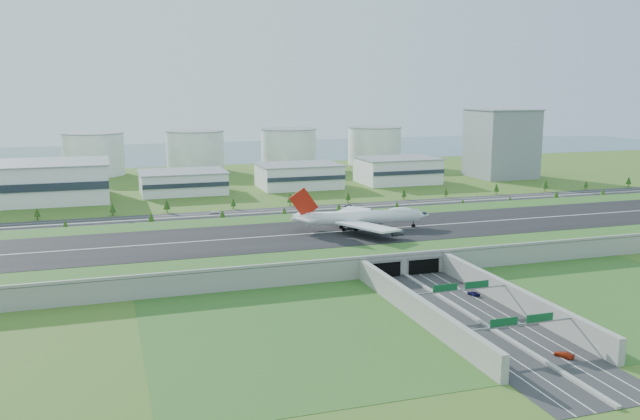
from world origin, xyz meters
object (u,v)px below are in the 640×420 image
object	(u,v)px
car_4	(131,223)
fuel_tank_a	(94,154)
car_1	(481,347)
car_2	(473,293)
office_tower	(501,144)
boeing_747	(362,217)
car_5	(348,206)
car_6	(561,197)
car_0	(415,301)
car_7	(214,212)
car_3	(564,354)

from	to	relation	value
car_4	fuel_tank_a	bearing A→B (deg)	-17.29
car_1	fuel_tank_a	bearing A→B (deg)	85.60
fuel_tank_a	car_2	world-z (taller)	fuel_tank_a
office_tower	boeing_747	size ratio (longest dim) A/B	0.81
fuel_tank_a	car_5	size ratio (longest dim) A/B	10.59
car_1	car_6	bearing A→B (deg)	30.16
fuel_tank_a	car_4	world-z (taller)	fuel_tank_a
car_0	car_5	bearing A→B (deg)	90.04
car_6	car_4	bearing A→B (deg)	105.60
car_6	car_7	world-z (taller)	car_7
car_0	fuel_tank_a	bearing A→B (deg)	118.53
car_7	car_1	bearing A→B (deg)	14.40
office_tower	car_5	world-z (taller)	office_tower
office_tower	car_5	bearing A→B (deg)	-150.97
car_4	car_5	world-z (taller)	car_4
car_3	boeing_747	bearing A→B (deg)	-112.58
office_tower	car_5	xyz separation A→B (m)	(-168.30, -93.40, -26.60)
car_2	car_7	bearing A→B (deg)	-83.27
office_tower	car_2	world-z (taller)	office_tower
car_3	car_7	bearing A→B (deg)	-101.18
car_4	car_7	xyz separation A→B (m)	(48.34, 18.49, 0.02)
boeing_747	car_7	bearing A→B (deg)	125.21
car_4	car_7	distance (m)	51.75
car_0	car_7	world-z (taller)	car_7
car_0	car_4	distance (m)	191.37
car_5	car_3	bearing A→B (deg)	8.94
car_1	car_4	world-z (taller)	car_4
boeing_747	office_tower	bearing A→B (deg)	51.62
car_1	car_7	xyz separation A→B (m)	(-40.61, 231.88, 0.09)
car_1	car_4	distance (m)	231.19
car_2	car_7	world-z (taller)	car_7
car_1	car_5	distance (m)	233.13
fuel_tank_a	car_5	world-z (taller)	fuel_tank_a
boeing_747	car_5	size ratio (longest dim) A/B	14.39
boeing_747	car_0	xyz separation A→B (m)	(-12.96, -85.69, -13.07)
car_2	car_5	bearing A→B (deg)	-108.31
office_tower	boeing_747	xyz separation A→B (m)	(-198.14, -192.75, -13.53)
car_6	fuel_tank_a	bearing A→B (deg)	68.59
car_1	car_6	distance (m)	288.47
fuel_tank_a	car_6	xyz separation A→B (m)	(299.78, -221.47, -16.58)
boeing_747	car_4	bearing A→B (deg)	148.11
car_2	car_4	world-z (taller)	car_4
car_7	office_tower	bearing A→B (deg)	114.25
car_1	car_5	xyz separation A→B (m)	(43.05, 229.12, 0.05)
office_tower	car_2	xyz separation A→B (m)	(-187.28, -277.00, -26.68)
boeing_747	car_6	distance (m)	198.17
office_tower	boeing_747	world-z (taller)	office_tower
car_0	car_6	world-z (taller)	car_6
car_0	car_5	distance (m)	189.92
car_0	car_1	bearing A→B (deg)	-77.26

